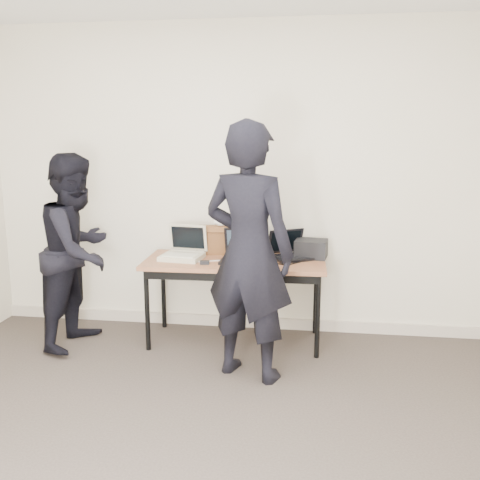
% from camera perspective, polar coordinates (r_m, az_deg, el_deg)
% --- Properties ---
extents(room, '(4.60, 4.60, 2.80)m').
position_cam_1_polar(room, '(2.53, -7.28, 1.71)').
color(room, '#3E352F').
rests_on(room, ground).
extents(desk, '(1.52, 0.69, 0.72)m').
position_cam_1_polar(desk, '(4.47, -0.58, -2.91)').
color(desk, brown).
rests_on(desk, ground).
extents(laptop_beige, '(0.37, 0.36, 0.27)m').
position_cam_1_polar(laptop_beige, '(4.54, -6.05, -1.27)').
color(laptop_beige, '#BBB295').
rests_on(laptop_beige, desk).
extents(laptop_center, '(0.35, 0.33, 0.26)m').
position_cam_1_polar(laptop_center, '(4.43, 0.26, -1.47)').
color(laptop_center, black).
rests_on(laptop_center, desk).
extents(laptop_right, '(0.43, 0.43, 0.24)m').
position_cam_1_polar(laptop_right, '(4.55, 5.37, -1.25)').
color(laptop_right, black).
rests_on(laptop_right, desk).
extents(leather_satchel, '(0.37, 0.21, 0.25)m').
position_cam_1_polar(leather_satchel, '(4.68, -2.34, 0.07)').
color(leather_satchel, brown).
rests_on(leather_satchel, desk).
extents(tissue, '(0.14, 0.11, 0.08)m').
position_cam_1_polar(tissue, '(4.65, -2.00, 1.97)').
color(tissue, white).
rests_on(tissue, leather_satchel).
extents(equipment_box, '(0.29, 0.25, 0.15)m').
position_cam_1_polar(equipment_box, '(4.58, 7.59, -0.92)').
color(equipment_box, black).
rests_on(equipment_box, desk).
extents(power_brick, '(0.08, 0.06, 0.03)m').
position_cam_1_polar(power_brick, '(4.33, -3.79, -2.41)').
color(power_brick, black).
rests_on(power_brick, desk).
extents(cables, '(1.15, 0.41, 0.01)m').
position_cam_1_polar(cables, '(4.45, -0.01, -2.15)').
color(cables, black).
rests_on(cables, desk).
extents(person_typist, '(0.79, 0.65, 1.86)m').
position_cam_1_polar(person_typist, '(3.79, 0.93, -1.36)').
color(person_typist, black).
rests_on(person_typist, ground).
extents(person_observer, '(0.70, 0.85, 1.61)m').
position_cam_1_polar(person_observer, '(4.62, -16.91, -1.11)').
color(person_observer, black).
rests_on(person_observer, ground).
extents(baseboard, '(4.50, 0.03, 0.10)m').
position_cam_1_polar(baseboard, '(5.00, -0.14, -8.67)').
color(baseboard, '#BAAC9A').
rests_on(baseboard, ground).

